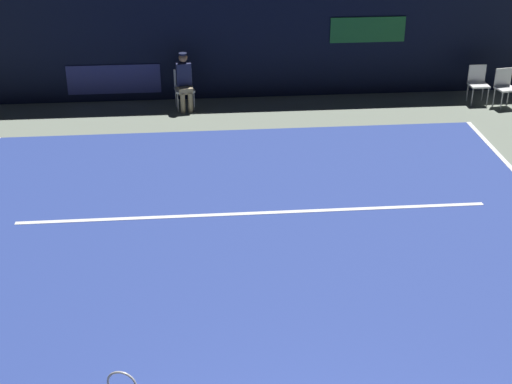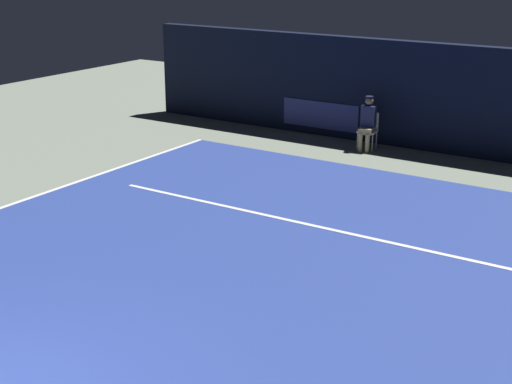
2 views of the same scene
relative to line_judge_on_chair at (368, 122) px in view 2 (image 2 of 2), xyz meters
The scene contains 6 objects.
ground_plane 7.58m from the line_judge_on_chair, 81.18° to the right, with size 31.80×31.80×0.00m, color gray.
court_surface 7.58m from the line_judge_on_chair, 81.18° to the right, with size 10.37×11.99×0.01m, color navy.
line_sideline_right 8.48m from the line_judge_on_chair, 118.09° to the right, with size 0.10×11.99×0.01m, color white.
line_service 5.52m from the line_judge_on_chair, 77.81° to the right, with size 8.09×0.10×0.01m, color white.
back_wall 1.55m from the line_judge_on_chair, 35.73° to the left, with size 16.12×0.33×2.60m.
line_judge_on_chair is the anchor object (origin of this frame).
Camera 2 is at (6.48, -4.21, 4.86)m, focal length 53.65 mm.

